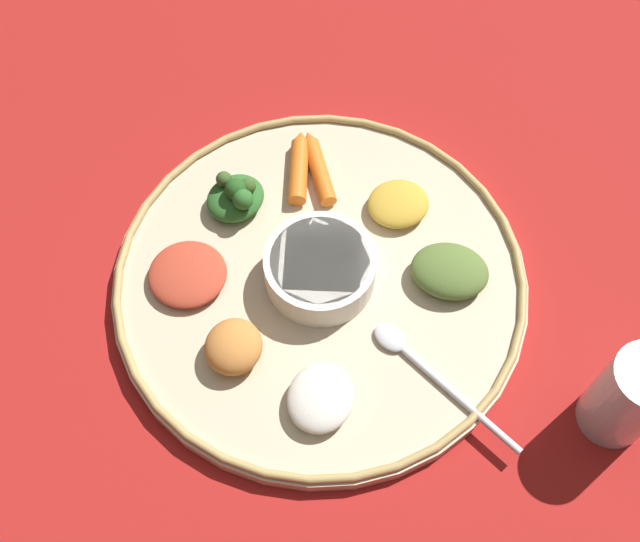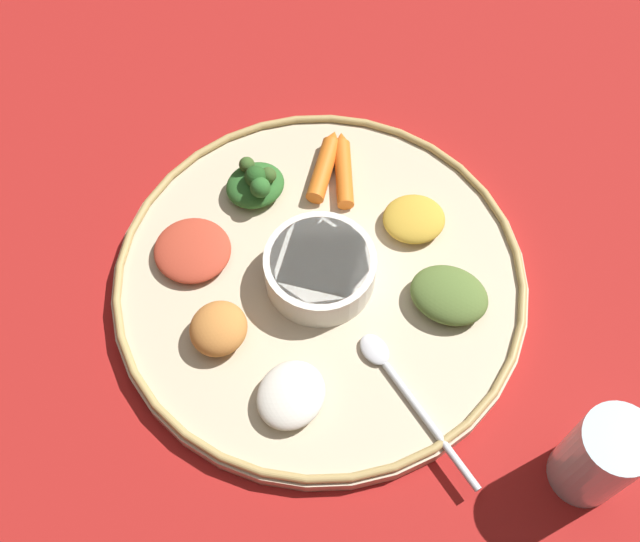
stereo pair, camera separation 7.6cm
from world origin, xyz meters
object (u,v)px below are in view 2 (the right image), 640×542
greens_pile (256,183)px  carrot_near_spoon (343,169)px  carrot_outer (325,165)px  drinking_glass (597,460)px  spoon (400,385)px  center_bowl (320,268)px

greens_pile → carrot_near_spoon: (0.06, 0.07, -0.01)m
greens_pile → carrot_outer: bearing=59.5°
carrot_outer → drinking_glass: 0.39m
carrot_near_spoon → spoon: bearing=-41.2°
drinking_glass → carrot_outer: bearing=162.7°
center_bowl → carrot_near_spoon: center_bowl is taller
carrot_outer → drinking_glass: bearing=-17.3°
spoon → carrot_near_spoon: 0.24m
center_bowl → carrot_outer: size_ratio=1.21×
carrot_outer → drinking_glass: size_ratio=0.83×
center_bowl → carrot_outer: 0.13m
center_bowl → carrot_near_spoon: 0.13m
center_bowl → spoon: center_bowl is taller
carrot_near_spoon → carrot_outer: size_ratio=0.93×
center_bowl → spoon: (0.13, -0.04, -0.02)m
drinking_glass → carrot_near_spoon: bearing=160.7°
center_bowl → drinking_glass: (0.30, -0.01, 0.01)m
center_bowl → carrot_outer: (-0.07, 0.11, -0.01)m
carrot_outer → greens_pile: bearing=-120.5°
spoon → carrot_near_spoon: carrot_near_spoon is taller
greens_pile → drinking_glass: (0.41, -0.05, 0.01)m
greens_pile → center_bowl: bearing=-19.7°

